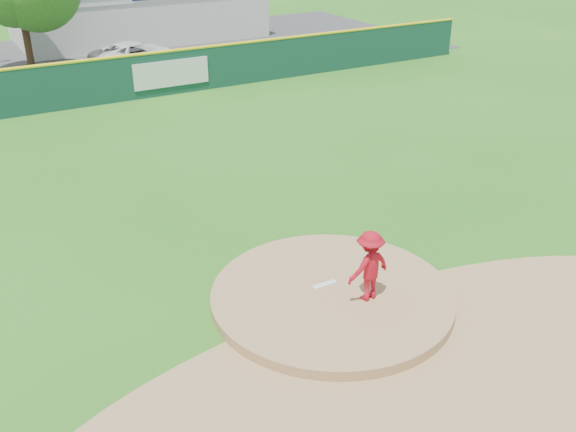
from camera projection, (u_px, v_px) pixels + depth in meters
ground at (332, 301)px, 14.62m from camera, size 120.00×120.00×0.00m
pitchers_mound at (332, 301)px, 14.62m from camera, size 5.50×5.50×0.50m
pitching_rubber at (325, 285)px, 14.73m from camera, size 0.60×0.15×0.04m
infield_dirt_arc at (418, 377)px, 12.29m from camera, size 15.40×15.40×0.01m
parking_lot at (64, 63)px, 35.57m from camera, size 44.00×16.00×0.02m
pitcher at (369, 266)px, 13.92m from camera, size 1.12×0.71×1.65m
van at (136, 54)px, 34.39m from camera, size 5.17×3.12×1.34m
pool_building_grp at (138, 11)px, 41.38m from camera, size 15.20×8.20×3.31m
fence_banners at (56, 88)px, 27.10m from camera, size 13.93×0.04×1.20m
outfield_fence at (107, 79)px, 28.11m from camera, size 40.00×0.14×2.07m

